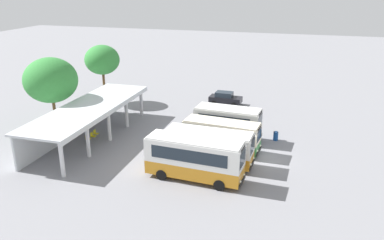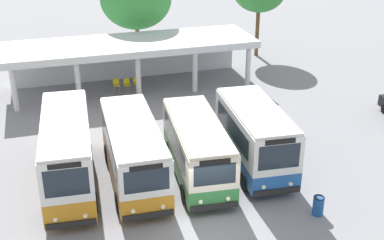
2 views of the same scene
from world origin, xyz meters
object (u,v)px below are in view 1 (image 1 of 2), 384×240
(waiting_chair_second_from_end, at_px, (93,136))
(parked_car_flank, at_px, (225,98))
(waiting_chair_end_by_column, at_px, (88,138))
(waiting_chair_middle_seat, at_px, (96,133))
(city_bus_second_in_row, at_px, (209,146))
(city_bus_fourth_amber, at_px, (228,122))
(city_bus_nearest_orange, at_px, (194,158))
(litter_bin_apron, at_px, (276,136))
(city_bus_middle_cream, at_px, (222,135))

(waiting_chair_second_from_end, bearing_deg, parked_car_flank, -33.02)
(waiting_chair_end_by_column, relative_size, waiting_chair_middle_seat, 1.00)
(city_bus_second_in_row, distance_m, parked_car_flank, 17.71)
(parked_car_flank, distance_m, waiting_chair_middle_seat, 18.14)
(city_bus_second_in_row, height_order, city_bus_fourth_amber, city_bus_fourth_amber)
(city_bus_nearest_orange, relative_size, waiting_chair_middle_seat, 9.27)
(parked_car_flank, bearing_deg, city_bus_fourth_amber, -167.10)
(waiting_chair_middle_seat, xyz_separation_m, litter_bin_apron, (4.51, -17.60, -0.07))
(city_bus_fourth_amber, xyz_separation_m, waiting_chair_middle_seat, (-3.48, 12.90, -1.28))
(city_bus_middle_cream, relative_size, city_bus_fourth_amber, 1.09)
(city_bus_second_in_row, height_order, city_bus_middle_cream, city_bus_second_in_row)
(waiting_chair_end_by_column, bearing_deg, city_bus_fourth_amber, -69.16)
(city_bus_middle_cream, xyz_separation_m, city_bus_fourth_amber, (3.04, 0.03, 0.17))
(city_bus_second_in_row, bearing_deg, city_bus_fourth_amber, -4.27)
(city_bus_middle_cream, height_order, waiting_chair_second_from_end, city_bus_middle_cream)
(city_bus_fourth_amber, bearing_deg, parked_car_flank, 12.90)
(city_bus_middle_cream, height_order, city_bus_fourth_amber, city_bus_fourth_amber)
(city_bus_middle_cream, bearing_deg, parked_car_flank, 10.39)
(city_bus_fourth_amber, distance_m, waiting_chair_end_by_column, 13.92)
(city_bus_nearest_orange, xyz_separation_m, city_bus_second_in_row, (3.04, -0.39, -0.21))
(city_bus_fourth_amber, bearing_deg, litter_bin_apron, -77.63)
(waiting_chair_end_by_column, relative_size, waiting_chair_second_from_end, 1.00)
(city_bus_second_in_row, xyz_separation_m, city_bus_middle_cream, (3.04, -0.49, -0.07))
(city_bus_nearest_orange, distance_m, city_bus_fourth_amber, 9.16)
(city_bus_nearest_orange, relative_size, city_bus_middle_cream, 1.09)
(city_bus_middle_cream, distance_m, waiting_chair_second_from_end, 12.95)
(city_bus_middle_cream, relative_size, litter_bin_apron, 8.09)
(waiting_chair_end_by_column, height_order, litter_bin_apron, litter_bin_apron)
(city_bus_nearest_orange, xyz_separation_m, waiting_chair_second_from_end, (4.91, 11.98, -1.39))
(city_bus_middle_cream, height_order, waiting_chair_middle_seat, city_bus_middle_cream)
(city_bus_second_in_row, bearing_deg, city_bus_middle_cream, -9.10)
(city_bus_middle_cream, bearing_deg, city_bus_nearest_orange, 171.83)
(city_bus_nearest_orange, xyz_separation_m, parked_car_flank, (20.59, 1.79, -1.09))
(city_bus_second_in_row, relative_size, waiting_chair_middle_seat, 9.06)
(city_bus_second_in_row, bearing_deg, waiting_chair_middle_seat, 78.21)
(waiting_chair_middle_seat, bearing_deg, city_bus_middle_cream, -88.05)
(city_bus_fourth_amber, xyz_separation_m, waiting_chair_end_by_column, (-4.93, 12.95, -1.28))
(parked_car_flank, distance_m, litter_bin_apron, 12.76)
(city_bus_second_in_row, distance_m, waiting_chair_middle_seat, 12.76)
(city_bus_middle_cream, height_order, waiting_chair_end_by_column, city_bus_middle_cream)
(city_bus_nearest_orange, bearing_deg, city_bus_middle_cream, -8.17)
(waiting_chair_end_by_column, bearing_deg, parked_car_flank, -32.19)
(city_bus_fourth_amber, height_order, waiting_chair_end_by_column, city_bus_fourth_amber)
(city_bus_nearest_orange, relative_size, parked_car_flank, 1.90)
(waiting_chair_middle_seat, bearing_deg, parked_car_flank, -34.48)
(city_bus_nearest_orange, relative_size, city_bus_second_in_row, 1.02)
(city_bus_nearest_orange, height_order, litter_bin_apron, city_bus_nearest_orange)
(city_bus_fourth_amber, xyz_separation_m, waiting_chair_second_from_end, (-4.21, 12.82, -1.28))
(parked_car_flank, xyz_separation_m, waiting_chair_second_from_end, (-15.68, 10.19, -0.30))
(litter_bin_apron, bearing_deg, city_bus_fourth_amber, 102.37)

